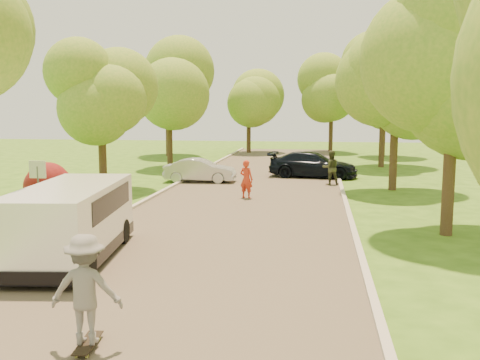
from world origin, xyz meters
The scene contains 22 objects.
ground centered at (0.00, 0.00, 0.00)m, with size 100.00×100.00×0.00m, color #345E16.
road centered at (0.00, 8.00, 0.01)m, with size 8.00×60.00×0.01m, color #4C4438.
curb_left centered at (-4.05, 8.00, 0.06)m, with size 0.18×60.00×0.12m, color #B2AD9E.
curb_right centered at (4.05, 8.00, 0.06)m, with size 0.18×60.00×0.12m, color #B2AD9E.
street_sign centered at (-5.80, 4.00, 1.56)m, with size 0.55×0.06×2.17m.
red_shrub centered at (-6.30, 5.50, 1.10)m, with size 1.70×1.70×1.95m.
tree_l_midb centered at (-6.81, 12.00, 4.59)m, with size 4.30×4.20×6.62m.
tree_l_far centered at (-6.39, 22.00, 5.47)m, with size 4.92×4.80×7.79m.
tree_r_mida centered at (7.02, 5.00, 5.54)m, with size 5.13×5.00×7.95m.
tree_r_midb centered at (6.60, 14.00, 4.88)m, with size 4.51×4.40×7.01m.
tree_r_far centered at (7.23, 24.00, 5.83)m, with size 5.33×5.20×8.34m.
tree_bg_a centered at (-8.78, 30.00, 5.31)m, with size 5.12×5.00×7.72m.
tree_bg_b centered at (8.22, 32.00, 5.54)m, with size 5.12×5.00×7.95m.
tree_bg_c centered at (-2.79, 34.00, 5.02)m, with size 4.92×4.80×7.33m.
tree_bg_d centered at (4.22, 36.00, 5.31)m, with size 5.12×5.00×7.72m.
minivan centered at (-3.21, 0.90, 1.00)m, with size 2.61×5.29×1.89m.
silver_sedan centered at (-3.13, 15.35, 0.61)m, with size 1.29×3.69×1.22m, color #B8B8BD.
dark_sedan centered at (2.65, 18.09, 0.71)m, with size 1.98×4.86×1.41m, color black.
longboard centered at (-0.66, -3.91, 0.10)m, with size 0.36×0.93×0.11m.
skateboarder centered at (-0.66, -3.91, 0.99)m, with size 1.14×0.65×1.76m, color slate.
person_striped centered at (-0.07, 10.67, 0.82)m, with size 0.60×0.39×1.64m, color red.
person_olive centered at (3.56, 15.28, 0.86)m, with size 0.83×0.65×1.72m, color #323721.
Camera 1 is at (2.91, -11.56, 3.82)m, focal length 40.00 mm.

